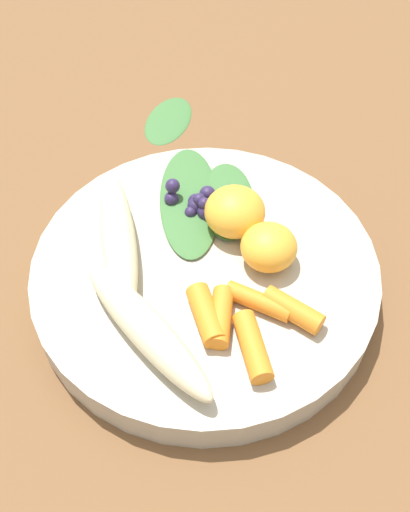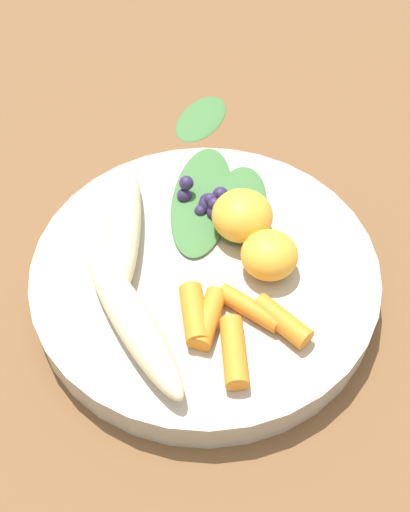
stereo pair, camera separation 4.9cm
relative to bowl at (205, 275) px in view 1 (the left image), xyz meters
name	(u,v)px [view 1 (the left image)]	position (x,y,z in m)	size (l,w,h in m)	color
ground_plane	(205,286)	(0.00, 0.00, -0.02)	(2.40, 2.40, 0.00)	brown
bowl	(205,275)	(0.00, 0.00, 0.00)	(0.29, 0.29, 0.03)	#B2AD9E
banana_peeled_left	(147,329)	(-0.08, -0.02, 0.03)	(0.15, 0.03, 0.03)	beige
banana_peeled_right	(118,238)	(-0.04, 0.06, 0.03)	(0.15, 0.03, 0.03)	beige
orange_segment_near	(235,212)	(0.05, 0.01, 0.04)	(0.05, 0.05, 0.04)	#F4A833
orange_segment_far	(269,247)	(0.04, -0.03, 0.03)	(0.05, 0.05, 0.03)	#F4A833
carrot_front	(206,315)	(-0.04, -0.04, 0.02)	(0.02, 0.02, 0.05)	orange
carrot_mid_left	(221,317)	(-0.03, -0.05, 0.02)	(0.02, 0.02, 0.05)	orange
carrot_mid_right	(253,346)	(-0.03, -0.08, 0.02)	(0.02, 0.02, 0.05)	orange
carrot_rear	(255,305)	(0.00, -0.06, 0.02)	(0.01, 0.01, 0.05)	orange
carrot_small	(293,310)	(0.01, -0.08, 0.02)	(0.02, 0.02, 0.05)	orange
blueberry_pile	(197,203)	(0.04, 0.05, 0.02)	(0.04, 0.06, 0.02)	#2D234C
kale_leaf_left	(228,200)	(0.06, 0.04, 0.02)	(0.10, 0.05, 0.01)	#3D7038
kale_leaf_right	(189,200)	(0.04, 0.06, 0.02)	(0.14, 0.05, 0.01)	#3D7038
kale_leaf_stray	(168,119)	(0.13, 0.19, -0.01)	(0.09, 0.05, 0.01)	#3D7038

